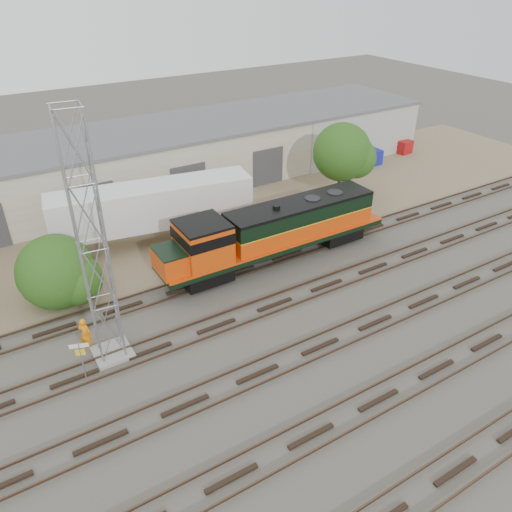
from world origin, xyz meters
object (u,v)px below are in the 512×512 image
worker (85,334)px  semi_trailer (158,206)px  signal_tower (93,250)px  locomotive (272,231)px

worker → semi_trailer: bearing=-86.3°
signal_tower → locomotive: bearing=16.1°
locomotive → signal_tower: 13.59m
locomotive → semi_trailer: size_ratio=1.15×
semi_trailer → worker: bearing=-121.0°
locomotive → semi_trailer: semi_trailer is taller
semi_trailer → locomotive: bearing=-42.7°
locomotive → semi_trailer: bearing=127.8°
locomotive → semi_trailer: 8.82m
signal_tower → semi_trailer: 13.20m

